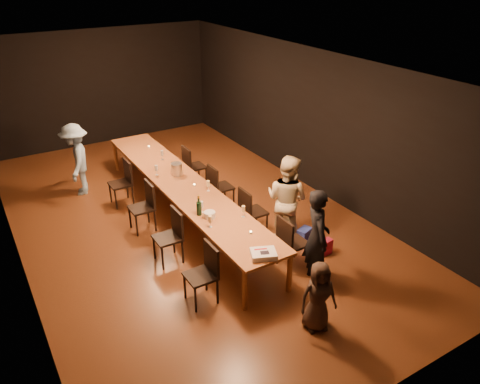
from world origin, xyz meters
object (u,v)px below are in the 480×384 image
chair_left_1 (167,237)px  child (318,296)px  chair_right_3 (195,166)px  champagne_bottle (199,205)px  birthday_cake (263,254)px  chair_left_0 (200,275)px  table (182,186)px  chair_right_2 (221,186)px  ice_bucket (177,169)px  chair_right_1 (254,211)px  woman_birthday (317,237)px  chair_left_2 (141,208)px  woman_tan (287,199)px  chair_left_3 (120,183)px  man_blue (77,160)px  chair_right_0 (294,242)px  plate_stack (210,215)px

chair_left_1 → child: (1.11, -2.52, 0.06)m
chair_right_3 → champagne_bottle: size_ratio=2.55×
child → birthday_cake: size_ratio=2.37×
birthday_cake → champagne_bottle: bearing=122.1°
birthday_cake → chair_left_0: bearing=176.3°
table → birthday_cake: bearing=-90.6°
chair_right_2 → table: bearing=-90.0°
table → ice_bucket: 0.45m
chair_right_1 → woman_birthday: woman_birthday is taller
chair_left_2 → woman_tan: size_ratio=0.57×
chair_left_0 → champagne_bottle: size_ratio=2.55×
chair_left_2 → child: size_ratio=0.88×
chair_right_3 → chair_left_1: 2.94m
table → chair_left_3: (-0.85, 1.20, -0.24)m
table → man_blue: bearing=123.8°
table → woman_birthday: size_ratio=3.74×
table → birthday_cake: birthday_cake is taller
chair_right_0 → plate_stack: chair_right_0 is taller
chair_right_0 → birthday_cake: bearing=-64.7°
chair_right_1 → birthday_cake: (-0.88, -1.62, 0.33)m
table → chair_right_2: bearing=0.0°
child → ice_bucket: size_ratio=4.34×
chair_right_0 → champagne_bottle: size_ratio=2.55×
table → chair_left_1: (-0.85, -1.20, -0.24)m
woman_birthday → ice_bucket: bearing=36.4°
chair_left_0 → champagne_bottle: bearing=-26.7°
table → chair_left_3: size_ratio=6.45×
chair_right_0 → man_blue: man_blue is taller
woman_birthday → plate_stack: bearing=58.7°
chair_left_1 → woman_tan: 2.17m
table → chair_left_1: 1.49m
man_blue → champagne_bottle: man_blue is taller
chair_right_3 → woman_birthday: 4.10m
chair_left_0 → chair_left_3: 3.60m
chair_left_1 → woman_birthday: (1.76, -1.68, 0.34)m
chair_left_2 → man_blue: bearing=15.3°
chair_right_1 → chair_left_0: same height
chair_right_2 → chair_left_2: size_ratio=1.00×
champagne_bottle → chair_left_0: bearing=-116.7°
chair_right_2 → woman_tan: size_ratio=0.57×
chair_right_2 → champagne_bottle: 1.74m
child → champagne_bottle: 2.56m
man_blue → plate_stack: (1.27, -3.57, 0.03)m
chair_left_2 → birthday_cake: 2.95m
chair_right_3 → champagne_bottle: (-1.12, -2.45, 0.47)m
table → chair_right_1: size_ratio=6.45×
woman_tan → child: woman_tan is taller
chair_left_2 → woman_tan: bearing=-128.8°
chair_right_1 → chair_left_2: size_ratio=1.00×
chair_right_3 → chair_left_3: 1.70m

